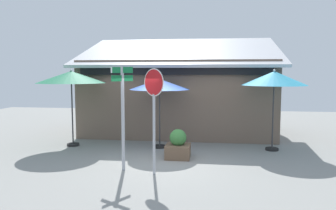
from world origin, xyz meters
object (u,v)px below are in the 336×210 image
sidewalk_planter (178,146)px  stop_sign (154,102)px  patio_umbrella_royal_blue_center (160,85)px  patio_umbrella_forest_green_left (71,78)px  patio_umbrella_teal_right (274,79)px  street_sign_post (123,108)px

sidewalk_planter → stop_sign: bearing=-104.6°
patio_umbrella_royal_blue_center → patio_umbrella_forest_green_left: bearing=-178.0°
patio_umbrella_teal_right → stop_sign: bearing=-138.2°
stop_sign → patio_umbrella_forest_green_left: bearing=140.4°
stop_sign → street_sign_post: bearing=164.1°
patio_umbrella_teal_right → sidewalk_planter: size_ratio=3.06×
patio_umbrella_forest_green_left → sidewalk_planter: (3.98, -1.21, -2.11)m
street_sign_post → patio_umbrella_royal_blue_center: size_ratio=1.13×
stop_sign → patio_umbrella_forest_green_left: size_ratio=0.99×
stop_sign → patio_umbrella_royal_blue_center: 3.07m
patio_umbrella_forest_green_left → patio_umbrella_royal_blue_center: bearing=2.0°
stop_sign → patio_umbrella_forest_green_left: (-3.53, 2.92, 0.58)m
stop_sign → patio_umbrella_royal_blue_center: bearing=96.5°
patio_umbrella_royal_blue_center → sidewalk_planter: 2.41m
street_sign_post → sidewalk_planter: bearing=47.3°
street_sign_post → patio_umbrella_teal_right: street_sign_post is taller
patio_umbrella_forest_green_left → patio_umbrella_royal_blue_center: patio_umbrella_forest_green_left is taller
stop_sign → patio_umbrella_forest_green_left: 4.62m
stop_sign → patio_umbrella_royal_blue_center: (-0.34, 3.03, 0.33)m
sidewalk_planter → patio_umbrella_teal_right: bearing=25.1°
street_sign_post → patio_umbrella_forest_green_left: bearing=134.6°
patio_umbrella_forest_green_left → patio_umbrella_teal_right: size_ratio=1.00×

